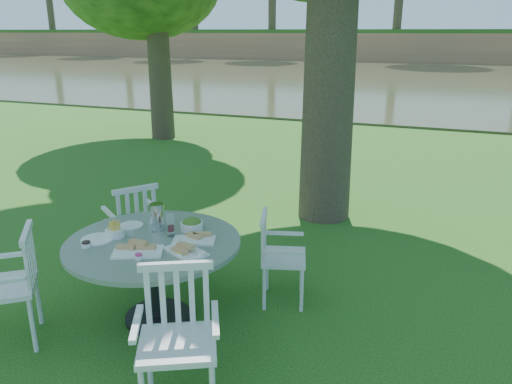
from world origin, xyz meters
The scene contains 8 objects.
ground centered at (0.00, 0.00, 0.00)m, with size 140.00×140.00×0.00m, color #13410D.
table centered at (-0.45, -0.98, 0.60)m, with size 1.44×1.44×0.73m.
chair_ne centered at (0.38, -0.31, 0.49)m, with size 0.50×0.52×0.83m.
chair_nw centered at (-1.17, -0.21, 0.54)m, with size 0.62×0.63×0.91m.
chair_sw centered at (-1.28, -1.62, 0.55)m, with size 0.64×0.64×0.93m.
chair_se centered at (0.23, -1.78, 0.56)m, with size 0.64×0.62×0.96m.
tableware centered at (-0.47, -0.89, 0.78)m, with size 1.14×0.86×0.24m.
river centered at (0.00, 23.00, 0.00)m, with size 100.00×28.00×0.12m, color #383C23.
Camera 1 is at (1.71, -4.19, 2.37)m, focal length 35.00 mm.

